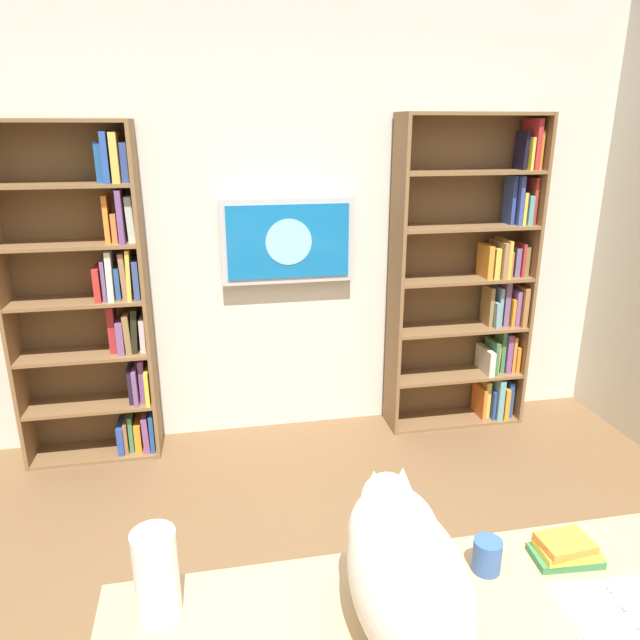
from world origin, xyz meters
name	(u,v)px	position (x,y,z in m)	size (l,w,h in m)	color
wall_back	(276,226)	(0.00, -2.23, 1.35)	(4.52, 0.06, 2.70)	silver
bookshelf_left	(475,286)	(-1.27, -2.06, 0.94)	(0.91, 0.28, 2.01)	brown
bookshelf_right	(96,301)	(1.07, -2.06, 0.97)	(0.77, 0.28, 1.97)	brown
wall_mounted_tv	(288,241)	(-0.06, -2.15, 1.27)	(0.81, 0.07, 0.52)	#B7B7BC
cat	(403,567)	(0.01, 0.30, 0.94)	(0.29, 0.64, 0.36)	silver
open_binder	(626,611)	(-0.57, 0.37, 0.77)	(0.35, 0.24, 0.02)	white
paper_towel_roll	(157,575)	(0.59, 0.15, 0.88)	(0.11, 0.11, 0.25)	white
coffee_mug	(487,555)	(-0.29, 0.15, 0.81)	(0.08, 0.08, 0.10)	#335999
desk_book_stack	(566,550)	(-0.53, 0.16, 0.79)	(0.19, 0.12, 0.07)	#387A47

